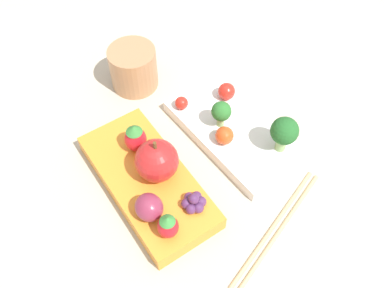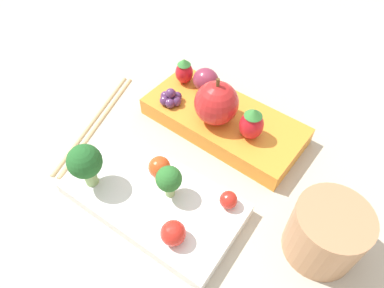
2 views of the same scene
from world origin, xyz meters
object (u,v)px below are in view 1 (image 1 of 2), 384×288
object	(u,v)px
broccoli_floret_1	(221,112)
plum	(149,207)
drinking_cup	(133,68)
cherry_tomato_1	(224,135)
broccoli_floret_0	(284,132)
bento_box_savoury	(232,130)
strawberry_0	(168,226)
strawberry_1	(135,138)
apple	(155,159)
cherry_tomato_0	(227,91)
grape_cluster	(194,202)
cherry_tomato_2	(182,103)
chopsticks_pair	(277,227)
bento_box_fruit	(148,181)

from	to	relation	value
broccoli_floret_1	plum	bearing A→B (deg)	-70.43
drinking_cup	cherry_tomato_1	bearing A→B (deg)	8.12
broccoli_floret_0	drinking_cup	xyz separation A→B (m)	(-0.26, -0.08, -0.02)
bento_box_savoury	strawberry_0	size ratio (longest dim) A/B	5.19
strawberry_0	strawberry_1	bearing A→B (deg)	162.45
bento_box_savoury	cherry_tomato_1	world-z (taller)	cherry_tomato_1
apple	plum	bearing A→B (deg)	-42.64
apple	strawberry_0	bearing A→B (deg)	-26.18
broccoli_floret_1	strawberry_0	xyz separation A→B (m)	(0.10, -0.17, -0.00)
broccoli_floret_0	strawberry_1	size ratio (longest dim) A/B	1.27
apple	drinking_cup	distance (m)	0.20
cherry_tomato_0	plum	xyz separation A→B (m)	(0.10, -0.22, 0.01)
cherry_tomato_1	plum	xyz separation A→B (m)	(0.03, -0.16, 0.01)
grape_cluster	drinking_cup	size ratio (longest dim) A/B	0.44
cherry_tomato_2	broccoli_floret_0	bearing A→B (deg)	23.20
broccoli_floret_0	plum	size ratio (longest dim) A/B	1.58
broccoli_floret_0	strawberry_0	world-z (taller)	broccoli_floret_0
plum	chopsticks_pair	distance (m)	0.17
broccoli_floret_0	strawberry_0	distance (m)	0.21
bento_box_fruit	plum	size ratio (longest dim) A/B	6.05
cherry_tomato_2	drinking_cup	world-z (taller)	drinking_cup
bento_box_savoury	grape_cluster	distance (m)	0.15
strawberry_1	drinking_cup	world-z (taller)	strawberry_1
plum	broccoli_floret_0	bearing A→B (deg)	82.89
bento_box_savoury	chopsticks_pair	world-z (taller)	bento_box_savoury
bento_box_savoury	strawberry_0	bearing A→B (deg)	-65.47
broccoli_floret_0	grape_cluster	xyz separation A→B (m)	(-0.00, -0.16, -0.02)
strawberry_0	strawberry_1	xyz separation A→B (m)	(-0.13, 0.04, 0.00)
cherry_tomato_0	apple	world-z (taller)	apple
cherry_tomato_1	drinking_cup	size ratio (longest dim) A/B	0.35
bento_box_fruit	plum	distance (m)	0.07
strawberry_1	chopsticks_pair	distance (m)	0.23
bento_box_savoury	cherry_tomato_2	xyz separation A→B (m)	(-0.08, -0.04, 0.02)
bento_box_savoury	apple	bearing A→B (deg)	-90.73
strawberry_0	drinking_cup	size ratio (longest dim) A/B	0.53
cherry_tomato_0	apple	bearing A→B (deg)	-73.88
cherry_tomato_1	chopsticks_pair	world-z (taller)	cherry_tomato_1
bento_box_savoury	bento_box_fruit	xyz separation A→B (m)	(-0.00, -0.16, 0.00)
strawberry_1	plum	bearing A→B (deg)	-24.91
broccoli_floret_1	strawberry_1	world-z (taller)	strawberry_1
drinking_cup	cherry_tomato_2	bearing A→B (deg)	10.18
bento_box_savoury	drinking_cup	distance (m)	0.19
cherry_tomato_0	bento_box_savoury	bearing A→B (deg)	-31.05
strawberry_0	broccoli_floret_0	bearing A→B (deg)	92.68
bento_box_fruit	cherry_tomato_2	bearing A→B (deg)	122.63
broccoli_floret_0	cherry_tomato_0	world-z (taller)	broccoli_floret_0
cherry_tomato_0	strawberry_1	distance (m)	0.17
plum	chopsticks_pair	bearing A→B (deg)	48.96
drinking_cup	chopsticks_pair	size ratio (longest dim) A/B	0.37
broccoli_floret_0	cherry_tomato_0	distance (m)	0.13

